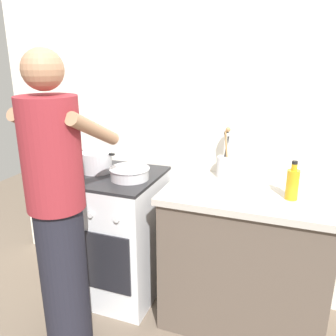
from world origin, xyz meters
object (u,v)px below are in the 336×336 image
mixing_bowl (130,173)px  oil_bottle (292,184)px  utensil_crock (225,162)px  person (58,214)px  pot (96,162)px  stove_range (117,235)px

mixing_bowl → oil_bottle: oil_bottle is taller
utensil_crock → person: bearing=-133.0°
pot → utensil_crock: bearing=12.5°
pot → oil_bottle: oil_bottle is taller
oil_bottle → person: bearing=-154.7°
oil_bottle → person: person is taller
mixing_bowl → stove_range: bearing=164.7°
person → oil_bottle: bearing=25.3°
mixing_bowl → oil_bottle: 0.99m
pot → mixing_bowl: (0.28, -0.06, -0.03)m
oil_bottle → pot: bearing=177.9°
person → pot: bearing=101.4°
pot → person: 0.61m
pot → person: person is taller
stove_range → pot: 0.54m
mixing_bowl → utensil_crock: size_ratio=0.78×
mixing_bowl → person: size_ratio=0.15×
stove_range → utensil_crock: (0.71, 0.21, 0.55)m
utensil_crock → oil_bottle: bearing=-29.1°
mixing_bowl → utensil_crock: (0.57, 0.25, 0.06)m
mixing_bowl → oil_bottle: (0.99, 0.01, 0.05)m
pot → oil_bottle: 1.27m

